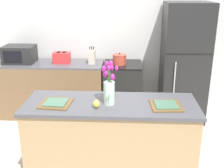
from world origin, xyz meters
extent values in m
cube|color=silver|center=(0.00, 2.00, 1.35)|extent=(5.20, 0.08, 2.70)
cube|color=tan|center=(0.00, 0.00, 0.44)|extent=(1.76, 0.62, 0.87)
cube|color=#4C4C51|center=(0.00, 0.00, 0.89)|extent=(1.80, 0.66, 0.03)
cube|color=brown|center=(-1.06, 1.60, 0.43)|extent=(1.68, 0.60, 0.86)
cube|color=#515156|center=(-1.06, 1.60, 0.88)|extent=(1.68, 0.60, 0.03)
cube|color=black|center=(0.10, 1.60, 0.44)|extent=(0.60, 0.60, 0.87)
cube|color=black|center=(0.10, 1.60, 0.88)|extent=(0.60, 0.60, 0.02)
cube|color=black|center=(0.10, 1.30, 0.40)|extent=(0.42, 0.01, 0.29)
cube|color=black|center=(1.05, 1.60, 0.92)|extent=(0.68, 0.64, 1.84)
cube|color=black|center=(1.05, 1.28, 1.14)|extent=(0.67, 0.01, 0.01)
cylinder|color=#B2B5B7|center=(0.86, 1.26, 0.63)|extent=(0.02, 0.02, 0.80)
cylinder|color=silver|center=(-0.01, -0.03, 1.03)|extent=(0.11, 0.11, 0.24)
cylinder|color=#3D8438|center=(0.02, -0.03, 1.12)|extent=(0.09, 0.02, 0.30)
ellipsoid|color=#B22889|center=(0.06, -0.02, 1.29)|extent=(0.03, 0.03, 0.05)
cylinder|color=#3D8438|center=(-0.01, -0.02, 1.12)|extent=(0.04, 0.05, 0.30)
ellipsoid|color=#B22889|center=(0.01, 0.00, 1.29)|extent=(0.04, 0.04, 0.06)
cylinder|color=#3D8438|center=(-0.01, -0.01, 1.13)|extent=(0.02, 0.05, 0.33)
ellipsoid|color=#B22889|center=(0.00, 0.01, 1.32)|extent=(0.05, 0.05, 0.07)
cylinder|color=#3D8438|center=(-0.03, -0.02, 1.14)|extent=(0.03, 0.03, 0.34)
ellipsoid|color=#B22889|center=(-0.04, -0.01, 1.32)|extent=(0.04, 0.04, 0.06)
cylinder|color=#3D8438|center=(-0.03, -0.03, 1.11)|extent=(0.08, 0.03, 0.28)
ellipsoid|color=#B22889|center=(-0.07, -0.02, 1.27)|extent=(0.05, 0.05, 0.07)
cylinder|color=#3D8438|center=(-0.03, -0.04, 1.09)|extent=(0.06, 0.04, 0.24)
ellipsoid|color=#B22889|center=(-0.05, -0.05, 1.23)|extent=(0.04, 0.04, 0.06)
cylinder|color=#3D8438|center=(-0.02, -0.05, 1.10)|extent=(0.04, 0.08, 0.27)
ellipsoid|color=#B22889|center=(-0.04, -0.09, 1.26)|extent=(0.04, 0.04, 0.06)
cylinder|color=#3D8438|center=(-0.01, -0.05, 1.14)|extent=(0.01, 0.12, 0.32)
ellipsoid|color=#B22889|center=(-0.01, -0.10, 1.31)|extent=(0.04, 0.04, 0.05)
cylinder|color=#3D8438|center=(-0.01, -0.04, 1.08)|extent=(0.06, 0.06, 0.21)
ellipsoid|color=#B22889|center=(0.02, -0.06, 1.21)|extent=(0.05, 0.05, 0.07)
ellipsoid|color=#E5CC4C|center=(-0.14, -0.13, 0.95)|extent=(0.07, 0.07, 0.08)
cone|color=#E5CC4C|center=(-0.14, -0.13, 0.99)|extent=(0.04, 0.04, 0.03)
cylinder|color=brown|center=(-0.14, -0.13, 1.01)|extent=(0.01, 0.01, 0.02)
cube|color=brown|center=(-0.56, -0.06, 0.91)|extent=(0.33, 0.33, 0.01)
cube|color=#477056|center=(-0.56, -0.06, 0.92)|extent=(0.24, 0.24, 0.01)
cube|color=brown|center=(0.56, -0.06, 0.91)|extent=(0.33, 0.33, 0.01)
cube|color=#477056|center=(0.56, -0.06, 0.92)|extent=(0.24, 0.24, 0.01)
cube|color=red|center=(-0.87, 1.61, 0.98)|extent=(0.26, 0.18, 0.17)
cube|color=black|center=(-0.92, 1.61, 1.06)|extent=(0.05, 0.11, 0.01)
cube|color=black|center=(-0.83, 1.61, 1.06)|extent=(0.05, 0.11, 0.01)
cube|color=black|center=(-1.01, 1.61, 1.00)|extent=(0.02, 0.02, 0.02)
cylinder|color=#CC4C38|center=(0.05, 1.57, 0.97)|extent=(0.21, 0.21, 0.14)
cylinder|color=#CC4C38|center=(0.05, 1.57, 1.05)|extent=(0.21, 0.21, 0.01)
sphere|color=black|center=(0.05, 1.57, 1.06)|extent=(0.02, 0.02, 0.02)
cube|color=black|center=(-1.55, 1.60, 1.03)|extent=(0.48, 0.36, 0.27)
cube|color=black|center=(-1.59, 1.42, 1.03)|extent=(0.29, 0.01, 0.18)
cube|color=beige|center=(-0.39, 1.60, 1.00)|extent=(0.10, 0.14, 0.22)
cylinder|color=black|center=(-0.42, 1.60, 1.14)|extent=(0.01, 0.01, 0.05)
cylinder|color=black|center=(-0.39, 1.60, 1.14)|extent=(0.01, 0.01, 0.05)
cylinder|color=black|center=(-0.36, 1.60, 1.14)|extent=(0.01, 0.01, 0.05)
camera|label=1|loc=(0.16, -2.68, 2.05)|focal=45.00mm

